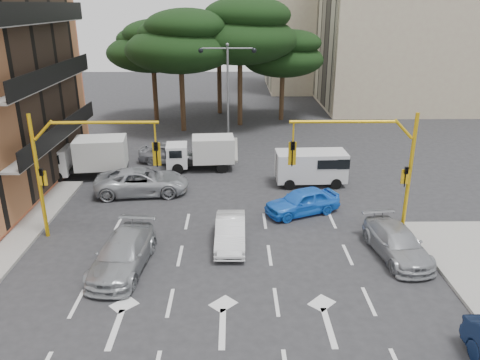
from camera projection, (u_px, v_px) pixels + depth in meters
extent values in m
plane|color=#28282B|center=(225.00, 255.00, 20.86)|extent=(120.00, 120.00, 0.00)
cube|color=gray|center=(228.00, 149.00, 35.79)|extent=(1.40, 6.00, 0.15)
cube|color=black|center=(39.00, 90.00, 26.08)|extent=(0.12, 14.72, 11.20)
cube|color=tan|center=(424.00, 19.00, 47.84)|extent=(20.00, 12.00, 18.00)
cube|color=black|center=(326.00, 25.00, 47.89)|extent=(0.12, 11.04, 16.20)
cube|color=tan|center=(332.00, 25.00, 59.33)|extent=(16.00, 12.00, 16.00)
cube|color=black|center=(269.00, 29.00, 59.41)|extent=(0.12, 11.04, 14.20)
cylinder|color=#382616|center=(183.00, 103.00, 40.50)|extent=(0.44, 0.44, 4.95)
ellipsoid|color=black|center=(180.00, 50.00, 38.92)|extent=(9.15, 9.15, 3.87)
ellipsoid|color=black|center=(186.00, 26.00, 37.89)|extent=(6.86, 6.86, 2.86)
ellipsoid|color=black|center=(174.00, 33.00, 38.73)|extent=(6.07, 6.07, 2.64)
cylinder|color=#382616|center=(240.00, 96.00, 42.35)|extent=(0.44, 0.44, 5.40)
ellipsoid|color=black|center=(240.00, 40.00, 40.63)|extent=(9.98, 9.98, 4.22)
ellipsoid|color=black|center=(247.00, 15.00, 39.54)|extent=(7.49, 7.49, 3.12)
ellipsoid|color=black|center=(234.00, 22.00, 40.40)|extent=(6.62, 6.62, 2.88)
cylinder|color=#382616|center=(155.00, 97.00, 44.28)|extent=(0.44, 0.44, 4.50)
ellipsoid|color=black|center=(153.00, 53.00, 42.85)|extent=(8.32, 8.32, 3.52)
ellipsoid|color=black|center=(157.00, 34.00, 41.88)|extent=(6.24, 6.24, 2.60)
ellipsoid|color=black|center=(147.00, 39.00, 42.70)|extent=(5.52, 5.52, 2.40)
cylinder|color=#382616|center=(282.00, 99.00, 44.51)|extent=(0.44, 0.44, 4.05)
ellipsoid|color=black|center=(283.00, 59.00, 43.22)|extent=(7.49, 7.49, 3.17)
ellipsoid|color=black|center=(290.00, 43.00, 42.32)|extent=(5.62, 5.62, 2.34)
ellipsoid|color=black|center=(278.00, 47.00, 43.12)|extent=(4.97, 4.97, 2.16)
cylinder|color=#382616|center=(220.00, 89.00, 47.08)|extent=(0.44, 0.44, 4.95)
ellipsoid|color=black|center=(219.00, 43.00, 45.51)|extent=(9.15, 9.15, 3.87)
ellipsoid|color=black|center=(225.00, 23.00, 44.48)|extent=(6.86, 6.86, 2.86)
ellipsoid|color=black|center=(214.00, 28.00, 45.31)|extent=(6.07, 6.07, 2.64)
cylinder|color=gold|center=(409.00, 176.00, 21.77)|extent=(0.18, 0.18, 6.00)
cylinder|color=gold|center=(403.00, 129.00, 20.97)|extent=(0.95, 0.14, 0.95)
cylinder|color=gold|center=(343.00, 122.00, 20.81)|extent=(4.80, 0.14, 0.14)
cylinder|color=gold|center=(293.00, 132.00, 20.94)|extent=(0.08, 0.08, 0.90)
imported|color=black|center=(292.00, 154.00, 21.31)|extent=(0.20, 0.24, 1.20)
cube|color=gold|center=(292.00, 154.00, 21.39)|extent=(0.36, 0.06, 1.10)
imported|color=black|center=(406.00, 177.00, 21.63)|extent=(0.16, 0.20, 1.00)
cube|color=gold|center=(405.00, 176.00, 21.72)|extent=(0.35, 0.08, 0.70)
cylinder|color=gold|center=(39.00, 178.00, 21.56)|extent=(0.18, 0.18, 6.00)
cylinder|color=gold|center=(43.00, 130.00, 20.77)|extent=(0.95, 0.14, 0.95)
cylinder|color=gold|center=(104.00, 122.00, 20.68)|extent=(4.80, 0.14, 0.14)
cylinder|color=gold|center=(155.00, 132.00, 20.86)|extent=(0.08, 0.08, 0.90)
imported|color=black|center=(156.00, 155.00, 21.24)|extent=(0.20, 0.24, 1.20)
cube|color=gold|center=(157.00, 154.00, 21.31)|extent=(0.36, 0.06, 1.10)
imported|color=black|center=(42.00, 179.00, 21.42)|extent=(0.16, 0.20, 1.00)
cube|color=gold|center=(43.00, 178.00, 21.51)|extent=(0.35, 0.08, 0.70)
cylinder|color=slate|center=(228.00, 99.00, 34.44)|extent=(0.16, 0.16, 7.50)
cylinder|color=slate|center=(215.00, 48.00, 33.13)|extent=(1.80, 0.10, 0.10)
sphere|color=black|center=(201.00, 50.00, 33.17)|extent=(0.36, 0.36, 0.36)
cylinder|color=slate|center=(240.00, 48.00, 33.16)|extent=(1.80, 0.10, 0.10)
sphere|color=black|center=(254.00, 50.00, 33.22)|extent=(0.36, 0.36, 0.36)
sphere|color=slate|center=(227.00, 45.00, 33.06)|extent=(0.24, 0.24, 0.24)
imported|color=silver|center=(230.00, 232.00, 21.59)|extent=(1.40, 3.90, 1.28)
imported|color=blue|center=(302.00, 201.00, 24.81)|extent=(4.36, 3.08, 1.38)
imported|color=#9A9DA2|center=(123.00, 254.00, 19.58)|extent=(2.47, 5.07, 1.42)
imported|color=#AEB1B7|center=(142.00, 182.00, 27.41)|extent=(5.61, 3.00, 1.50)
imported|color=#9E9FA6|center=(170.00, 153.00, 32.70)|extent=(4.52, 2.44, 1.46)
imported|color=#9EA0A5|center=(397.00, 243.00, 20.60)|extent=(2.42, 4.71, 1.31)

